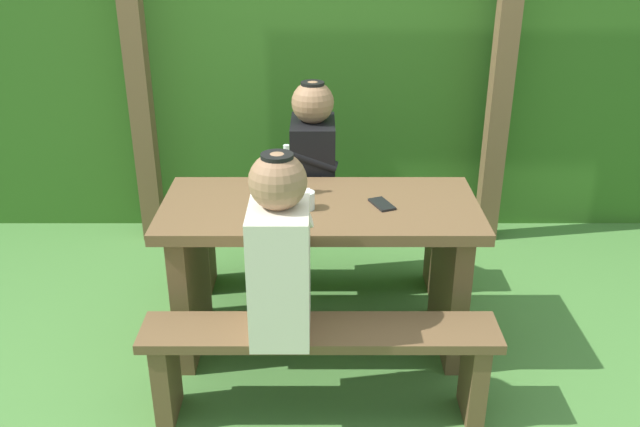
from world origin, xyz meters
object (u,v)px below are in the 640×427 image
object	(u,v)px
picnic_table	(320,250)
bench_far	(320,236)
bench_near	(320,353)
bottle_right	(287,175)
cell_phone	(382,204)
drinking_glass	(306,200)
bottle_left	(267,190)
person_white_shirt	(280,252)
person_black_coat	(313,157)

from	to	relation	value
picnic_table	bench_far	xyz separation A→B (m)	(0.00, 0.52, -0.19)
bench_near	bottle_right	bearing A→B (deg)	103.26
picnic_table	cell_phone	world-z (taller)	cell_phone
drinking_glass	bottle_left	size ratio (longest dim) A/B	0.32
drinking_glass	cell_phone	world-z (taller)	drinking_glass
bench_far	bottle_left	xyz separation A→B (m)	(-0.23, -0.61, 0.52)
bench_near	bottle_left	size ratio (longest dim) A/B	5.76
person_white_shirt	bottle_left	bearing A→B (deg)	100.04
picnic_table	cell_phone	size ratio (longest dim) A/B	10.00
picnic_table	drinking_glass	size ratio (longest dim) A/B	17.90
person_black_coat	cell_phone	world-z (taller)	person_black_coat
drinking_glass	cell_phone	distance (m)	0.33
person_black_coat	drinking_glass	world-z (taller)	person_black_coat
person_black_coat	person_white_shirt	bearing A→B (deg)	-96.21
bench_far	drinking_glass	distance (m)	0.74
person_white_shirt	bottle_right	xyz separation A→B (m)	(-0.00, 0.63, 0.06)
picnic_table	bottle_right	world-z (taller)	bottle_right
bench_far	cell_phone	size ratio (longest dim) A/B	10.00
drinking_glass	bottle_right	bearing A→B (deg)	118.63
bench_far	person_black_coat	size ratio (longest dim) A/B	1.95
picnic_table	bottle_left	world-z (taller)	bottle_left
bench_far	drinking_glass	xyz separation A→B (m)	(-0.06, -0.57, 0.46)
person_black_coat	bottle_left	world-z (taller)	person_black_coat
bench_near	cell_phone	xyz separation A→B (m)	(0.27, 0.50, 0.42)
picnic_table	bottle_left	bearing A→B (deg)	-159.20
cell_phone	bench_far	bearing A→B (deg)	94.53
person_white_shirt	bottle_left	distance (m)	0.44
picnic_table	person_black_coat	xyz separation A→B (m)	(-0.04, 0.52, 0.26)
person_white_shirt	drinking_glass	world-z (taller)	person_white_shirt
person_white_shirt	bottle_left	size ratio (longest dim) A/B	2.96
bench_far	cell_phone	world-z (taller)	cell_phone
bench_far	cell_phone	xyz separation A→B (m)	(0.27, -0.54, 0.42)
bottle_left	bottle_right	distance (m)	0.21
bench_near	bottle_left	xyz separation A→B (m)	(-0.23, 0.44, 0.52)
person_black_coat	drinking_glass	bearing A→B (deg)	-92.40
picnic_table	bench_near	size ratio (longest dim) A/B	1.00
person_black_coat	drinking_glass	distance (m)	0.57
bottle_left	bench_far	bearing A→B (deg)	69.63
picnic_table	person_black_coat	size ratio (longest dim) A/B	1.95
person_white_shirt	bottle_left	world-z (taller)	person_white_shirt
bottle_right	cell_phone	world-z (taller)	bottle_right
bench_far	cell_phone	distance (m)	0.74
drinking_glass	cell_phone	size ratio (longest dim) A/B	0.56
cell_phone	bottle_right	bearing A→B (deg)	140.90
person_black_coat	bottle_right	world-z (taller)	person_black_coat
bottle_left	bench_near	bearing A→B (deg)	-62.66
drinking_glass	person_black_coat	bearing A→B (deg)	87.60
bottle_left	drinking_glass	bearing A→B (deg)	11.34
bottle_left	person_black_coat	bearing A→B (deg)	72.59
bench_far	person_white_shirt	xyz separation A→B (m)	(-0.15, -1.04, 0.45)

